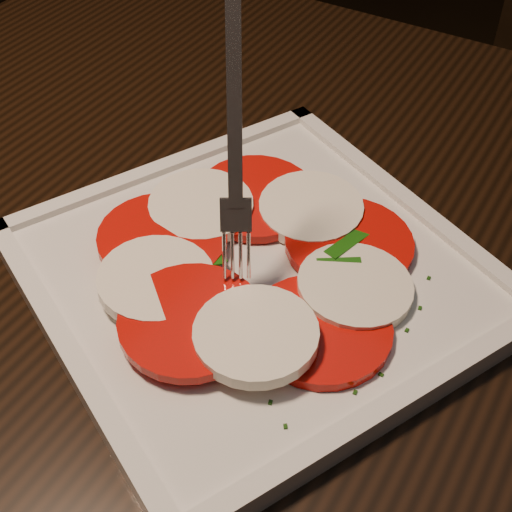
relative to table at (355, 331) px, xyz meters
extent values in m
cube|color=black|center=(0.00, 0.00, 0.08)|extent=(1.27, 0.90, 0.04)
cylinder|color=black|center=(-0.57, 0.29, -0.30)|extent=(0.06, 0.06, 0.71)
cylinder|color=black|center=(-0.04, 0.43, -0.45)|extent=(0.04, 0.04, 0.41)
cylinder|color=black|center=(-0.13, 0.77, -0.45)|extent=(0.04, 0.04, 0.41)
cube|color=white|center=(-0.05, -0.08, 0.11)|extent=(0.42, 0.42, 0.01)
cylinder|color=red|center=(0.02, -0.10, 0.12)|extent=(0.10, 0.10, 0.01)
cylinder|color=white|center=(0.02, -0.06, 0.12)|extent=(0.09, 0.09, 0.02)
cylinder|color=red|center=(-0.01, -0.02, 0.12)|extent=(0.10, 0.10, 0.01)
cylinder|color=white|center=(-0.05, 0.00, 0.12)|extent=(0.09, 0.09, 0.01)
cylinder|color=red|center=(-0.10, -0.02, 0.12)|extent=(0.10, 0.10, 0.01)
cylinder|color=white|center=(-0.13, -0.06, 0.12)|extent=(0.09, 0.09, 0.01)
cylinder|color=red|center=(-0.13, -0.10, 0.13)|extent=(0.10, 0.10, 0.01)
cylinder|color=white|center=(-0.10, -0.14, 0.13)|extent=(0.09, 0.09, 0.01)
cylinder|color=red|center=(-0.06, -0.16, 0.13)|extent=(0.10, 0.10, 0.01)
cylinder|color=white|center=(-0.01, -0.14, 0.13)|extent=(0.09, 0.09, 0.01)
cube|color=#19550E|center=(-0.09, -0.11, 0.12)|extent=(0.04, 0.04, 0.00)
cube|color=#19550E|center=(-0.09, -0.10, 0.12)|extent=(0.02, 0.03, 0.01)
cube|color=#19550E|center=(-0.10, -0.09, 0.12)|extent=(0.05, 0.03, 0.01)
cube|color=#19550E|center=(-0.12, -0.04, 0.12)|extent=(0.05, 0.03, 0.00)
cube|color=#19550E|center=(0.01, -0.12, 0.12)|extent=(0.02, 0.04, 0.01)
cube|color=#19550E|center=(-0.01, -0.02, 0.12)|extent=(0.02, 0.05, 0.00)
cube|color=#19550E|center=(-0.07, -0.16, 0.12)|extent=(0.05, 0.02, 0.00)
cube|color=#19550E|center=(0.01, -0.13, 0.12)|extent=(0.02, 0.04, 0.01)
cube|color=#19550E|center=(0.00, -0.05, 0.12)|extent=(0.03, 0.03, 0.00)
cube|color=#143A0A|center=(0.07, -0.13, 0.11)|extent=(0.00, 0.00, 0.00)
cube|color=#143A0A|center=(-0.10, -0.18, 0.11)|extent=(0.00, 0.00, 0.00)
cube|color=#143A0A|center=(-0.16, -0.02, 0.11)|extent=(0.00, 0.00, 0.00)
cube|color=#143A0A|center=(-0.06, 0.04, 0.11)|extent=(0.00, 0.00, 0.00)
cube|color=#143A0A|center=(-0.16, -0.09, 0.11)|extent=(0.00, 0.00, 0.00)
cube|color=#143A0A|center=(0.07, -0.11, 0.11)|extent=(0.00, 0.00, 0.00)
cube|color=#143A0A|center=(0.05, -0.10, 0.11)|extent=(0.00, 0.00, 0.00)
cube|color=#143A0A|center=(0.02, -0.17, 0.11)|extent=(0.00, 0.00, 0.00)
cube|color=#143A0A|center=(-0.05, -0.18, 0.11)|extent=(0.00, 0.00, 0.00)
cube|color=#143A0A|center=(0.04, -0.18, 0.11)|extent=(0.00, 0.00, 0.00)
cube|color=#143A0A|center=(0.07, -0.04, 0.11)|extent=(0.00, 0.00, 0.00)
cube|color=#143A0A|center=(-0.04, 0.04, 0.11)|extent=(0.00, 0.00, 0.00)
cube|color=#143A0A|center=(-0.18, -0.11, 0.11)|extent=(0.00, 0.00, 0.00)
cube|color=#143A0A|center=(-0.17, -0.09, 0.11)|extent=(0.00, 0.00, 0.00)
cube|color=#143A0A|center=(0.06, -0.01, 0.11)|extent=(0.00, 0.00, 0.00)
cube|color=#143A0A|center=(0.03, -0.03, 0.11)|extent=(0.00, 0.00, 0.00)
cube|color=#143A0A|center=(-0.14, -0.01, 0.11)|extent=(0.00, 0.00, 0.00)
cube|color=#143A0A|center=(-0.01, -0.18, 0.11)|extent=(0.00, 0.00, 0.00)
cube|color=#143A0A|center=(0.05, -0.07, 0.11)|extent=(0.00, 0.00, 0.00)
cube|color=#143A0A|center=(0.07, -0.07, 0.11)|extent=(0.00, 0.00, 0.00)
cube|color=#143A0A|center=(-0.14, -0.04, 0.11)|extent=(0.00, 0.00, 0.00)
cube|color=#143A0A|center=(-0.08, 0.02, 0.11)|extent=(0.00, 0.00, 0.00)
cube|color=#143A0A|center=(-0.17, -0.07, 0.11)|extent=(0.00, 0.00, 0.00)
cube|color=#143A0A|center=(0.06, -0.10, 0.11)|extent=(0.00, 0.00, 0.00)
camera|label=1|loc=(0.17, -0.39, 0.51)|focal=50.00mm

